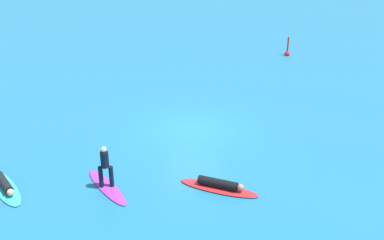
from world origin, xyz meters
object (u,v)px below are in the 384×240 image
object	(u,v)px
surfer_on_teal_board	(5,186)
surfer_on_red_board	(219,186)
marker_buoy	(287,52)
surfer_on_purple_board	(106,177)

from	to	relation	value
surfer_on_teal_board	surfer_on_red_board	size ratio (longest dim) A/B	0.84
surfer_on_red_board	marker_buoy	world-z (taller)	marker_buoy
marker_buoy	surfer_on_teal_board	bearing A→B (deg)	-123.56
surfer_on_teal_board	surfer_on_purple_board	distance (m)	3.81
marker_buoy	surfer_on_purple_board	bearing A→B (deg)	-114.78
surfer_on_purple_board	marker_buoy	bearing A→B (deg)	-65.74
surfer_on_teal_board	surfer_on_purple_board	xyz separation A→B (m)	(3.76, 0.51, 0.32)
surfer_on_teal_board	marker_buoy	size ratio (longest dim) A/B	1.92
surfer_on_purple_board	surfer_on_red_board	world-z (taller)	surfer_on_purple_board
surfer_on_purple_board	surfer_on_red_board	distance (m)	4.23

